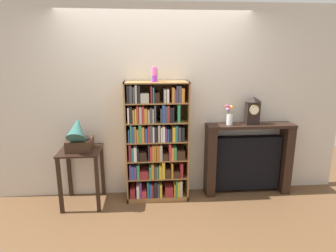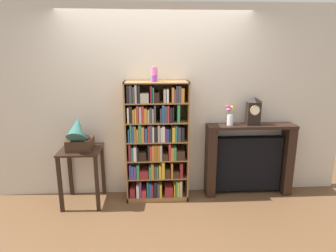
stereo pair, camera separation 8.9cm
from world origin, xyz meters
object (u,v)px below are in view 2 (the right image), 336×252
cup_stack (154,74)px  fireplace_mantel (248,160)px  bookshelf (156,144)px  flower_vase (230,116)px  side_table_left (82,163)px  mantel_clock (253,111)px  gramophone (79,136)px

cup_stack → fireplace_mantel: (1.32, 0.08, -1.20)m
bookshelf → flower_vase: bookshelf is taller
flower_vase → fireplace_mantel: bearing=3.8°
bookshelf → side_table_left: size_ratio=2.13×
mantel_clock → bookshelf: bearing=-178.2°
cup_stack → fireplace_mantel: size_ratio=0.15×
flower_vase → gramophone: bearing=-174.9°
fireplace_mantel → mantel_clock: 0.71m
fireplace_mantel → cup_stack: bearing=-176.4°
fireplace_mantel → bookshelf: bearing=-177.0°
cup_stack → side_table_left: (-0.96, -0.07, -1.14)m
cup_stack → flower_vase: 1.16m
cup_stack → mantel_clock: (1.33, 0.06, -0.49)m
gramophone → fireplace_mantel: (2.28, 0.20, -0.45)m
side_table_left → fireplace_mantel: (2.28, 0.15, -0.06)m
flower_vase → bookshelf: bearing=-177.3°
gramophone → mantel_clock: 2.32m
fireplace_mantel → flower_vase: bearing=-176.2°
cup_stack → fireplace_mantel: 1.79m
cup_stack → mantel_clock: bearing=2.4°
bookshelf → side_table_left: (-0.97, -0.08, -0.22)m
mantel_clock → flower_vase: bearing=178.9°
bookshelf → mantel_clock: bookshelf is taller
bookshelf → fireplace_mantel: bearing=3.0°
fireplace_mantel → mantel_clock: size_ratio=3.18×
cup_stack → flower_vase: cup_stack is taller
fireplace_mantel → flower_vase: size_ratio=4.34×
side_table_left → fireplace_mantel: size_ratio=0.62×
mantel_clock → flower_vase: 0.32m
fireplace_mantel → side_table_left: bearing=-176.3°
cup_stack → gramophone: bearing=-173.3°
bookshelf → cup_stack: 0.93m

